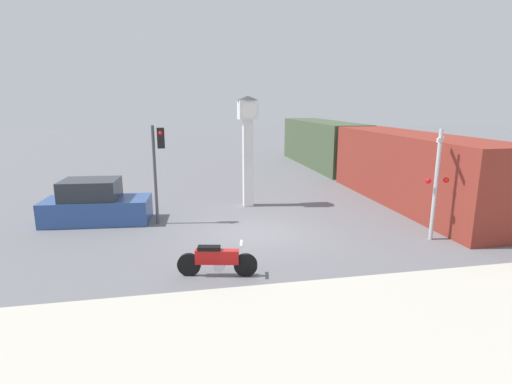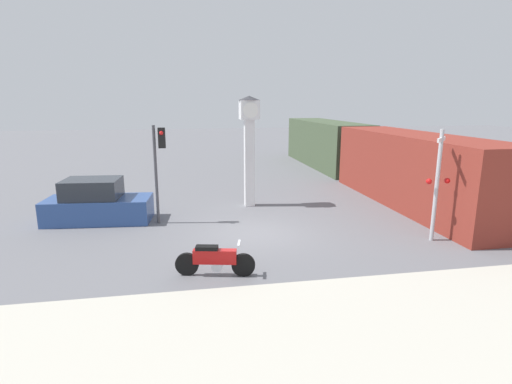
% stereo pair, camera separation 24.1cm
% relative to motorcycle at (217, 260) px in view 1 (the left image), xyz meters
% --- Properties ---
extents(ground_plane, '(120.00, 120.00, 0.00)m').
position_rel_motorcycle_xyz_m(ground_plane, '(1.77, 3.49, -0.49)').
color(ground_plane, slate).
extents(sidewalk_strip, '(36.00, 6.00, 0.10)m').
position_rel_motorcycle_xyz_m(sidewalk_strip, '(1.77, -4.00, -0.44)').
color(sidewalk_strip, '#BCB7A8').
rests_on(sidewalk_strip, ground_plane).
extents(motorcycle, '(2.27, 0.68, 1.01)m').
position_rel_motorcycle_xyz_m(motorcycle, '(0.00, 0.00, 0.00)').
color(motorcycle, black).
rests_on(motorcycle, ground_plane).
extents(clock_tower, '(1.03, 1.03, 5.14)m').
position_rel_motorcycle_xyz_m(clock_tower, '(2.24, 7.66, 2.87)').
color(clock_tower, white).
rests_on(clock_tower, ground_plane).
extents(freight_train, '(2.80, 24.27, 3.40)m').
position_rel_motorcycle_xyz_m(freight_train, '(10.02, 12.59, 1.21)').
color(freight_train, maroon).
rests_on(freight_train, ground_plane).
extents(traffic_light, '(0.50, 0.35, 3.99)m').
position_rel_motorcycle_xyz_m(traffic_light, '(-1.75, 5.50, 2.26)').
color(traffic_light, '#47474C').
rests_on(traffic_light, ground_plane).
extents(railroad_crossing_signal, '(0.90, 0.82, 3.97)m').
position_rel_motorcycle_xyz_m(railroad_crossing_signal, '(7.92, 1.63, 1.68)').
color(railroad_crossing_signal, '#B7B7BC').
rests_on(railroad_crossing_signal, ground_plane).
extents(parked_car, '(4.33, 2.13, 1.80)m').
position_rel_motorcycle_xyz_m(parked_car, '(-4.39, 6.18, 0.26)').
color(parked_car, '#2D4C8C').
rests_on(parked_car, ground_plane).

